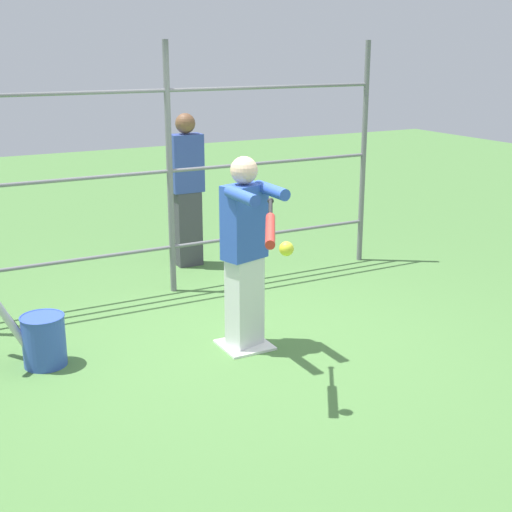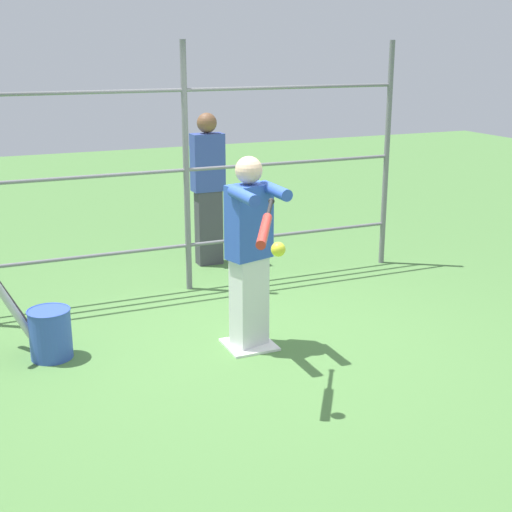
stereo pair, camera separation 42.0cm
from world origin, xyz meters
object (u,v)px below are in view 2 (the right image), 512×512
Objects in this scene: bat_bucket at (47,331)px; bystander_behind_fence at (208,187)px; softball_in_flight at (278,249)px; batter at (250,247)px; baseball_bat_swinging at (265,227)px.

bystander_behind_fence reaches higher than bat_bucket.
bystander_behind_fence is at bearing -102.25° from softball_in_flight.
batter is at bearing 164.20° from bat_bucket.
baseball_bat_swinging is 7.62× the size of softball_in_flight.
baseball_bat_swinging is (0.24, 0.83, 0.39)m from batter.
bystander_behind_fence reaches higher than baseball_bat_swinging.
softball_in_flight is at bearing 77.75° from bystander_behind_fence.
baseball_bat_swinging is 0.96× the size of bat_bucket.
bystander_behind_fence is at bearing -137.06° from bat_bucket.
bystander_behind_fence is (-2.07, -1.93, 0.67)m from bat_bucket.
softball_in_flight is at bearing 76.65° from batter.
bat_bucket is 0.45× the size of bystander_behind_fence.
batter is at bearing 78.25° from bystander_behind_fence.
batter reaches higher than softball_in_flight.
batter is 2.18× the size of baseball_bat_swinging.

